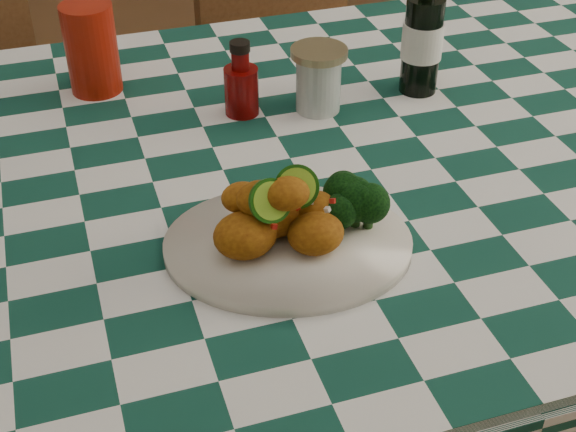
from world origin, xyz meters
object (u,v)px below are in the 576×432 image
object	(u,v)px
dining_table	(290,346)
beer_bottle	(424,26)
ketchup_bottle	(241,78)
fried_chicken_pile	(285,210)
wooden_chair_right	(309,99)
red_tumbler	(91,49)
plate	(288,245)
mason_jar	(318,80)

from	to	relation	value
dining_table	beer_bottle	world-z (taller)	beer_bottle
ketchup_bottle	fried_chicken_pile	bearing A→B (deg)	-96.59
wooden_chair_right	ketchup_bottle	bearing A→B (deg)	-128.58
red_tumbler	ketchup_bottle	size ratio (longest dim) A/B	1.22
plate	fried_chicken_pile	distance (m)	0.06
dining_table	ketchup_bottle	distance (m)	0.48
mason_jar	red_tumbler	bearing A→B (deg)	151.88
wooden_chair_right	dining_table	bearing A→B (deg)	-121.25
dining_table	wooden_chair_right	bearing A→B (deg)	68.70
red_tumbler	mason_jar	world-z (taller)	red_tumbler
mason_jar	dining_table	bearing A→B (deg)	-124.60
ketchup_bottle	beer_bottle	size ratio (longest dim) A/B	0.53
ketchup_bottle	beer_bottle	xyz separation A→B (m)	(0.30, -0.01, 0.05)
ketchup_bottle	wooden_chair_right	xyz separation A→B (m)	(0.32, 0.59, -0.39)
red_tumbler	dining_table	bearing A→B (deg)	-51.48
red_tumbler	wooden_chair_right	bearing A→B (deg)	39.19
red_tumbler	wooden_chair_right	distance (m)	0.80
mason_jar	fried_chicken_pile	bearing A→B (deg)	-115.80
beer_bottle	wooden_chair_right	xyz separation A→B (m)	(0.02, 0.60, -0.44)
fried_chicken_pile	beer_bottle	size ratio (longest dim) A/B	0.63
dining_table	wooden_chair_right	size ratio (longest dim) A/B	1.81
fried_chicken_pile	wooden_chair_right	distance (m)	1.09
red_tumbler	mason_jar	distance (m)	0.38
dining_table	red_tumbler	distance (m)	0.61
plate	fried_chicken_pile	xyz separation A→B (m)	(-0.00, 0.00, 0.06)
dining_table	plate	distance (m)	0.46
dining_table	mason_jar	bearing A→B (deg)	55.40
plate	fried_chicken_pile	bearing A→B (deg)	180.00
plate	red_tumbler	size ratio (longest dim) A/B	2.09
fried_chicken_pile	mason_jar	bearing A→B (deg)	64.20
plate	wooden_chair_right	distance (m)	1.07
plate	fried_chicken_pile	size ratio (longest dim) A/B	2.13
dining_table	ketchup_bottle	world-z (taller)	ketchup_bottle
red_tumbler	wooden_chair_right	world-z (taller)	red_tumbler
dining_table	mason_jar	world-z (taller)	mason_jar
plate	mason_jar	world-z (taller)	mason_jar
red_tumbler	wooden_chair_right	xyz separation A→B (m)	(0.53, 0.43, -0.40)
ketchup_bottle	dining_table	bearing A→B (deg)	-78.49
dining_table	fried_chicken_pile	distance (m)	0.51
beer_bottle	plate	bearing A→B (deg)	-134.60
plate	beer_bottle	distance (m)	0.50
fried_chicken_pile	mason_jar	world-z (taller)	fried_chicken_pile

